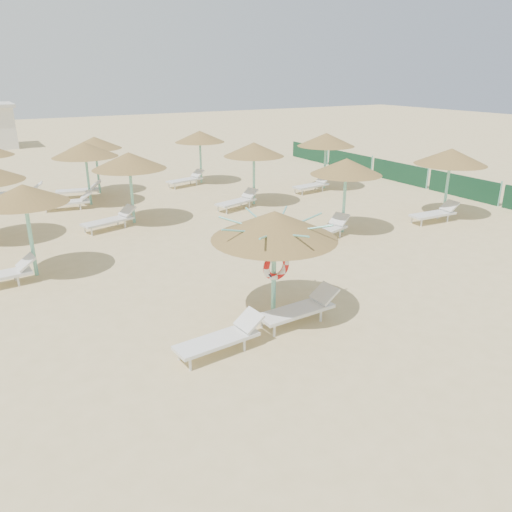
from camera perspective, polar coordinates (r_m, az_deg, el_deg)
ground at (r=11.81m, az=2.14°, el=-7.35°), size 120.00×120.00×0.00m
main_palapa at (r=11.19m, az=2.12°, el=3.47°), size 2.88×2.88×2.58m
lounger_main_a at (r=10.44m, az=-3.88°, el=-9.27°), size 1.97×0.75×0.70m
lounger_main_b at (r=11.64m, az=5.15°, el=-5.95°), size 2.03×0.70×0.73m
palapa_field at (r=20.78m, az=-8.41°, el=11.35°), size 19.50×13.90×2.71m
windbreak_fence at (r=27.61m, az=16.10°, el=9.15°), size 0.08×19.84×1.10m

